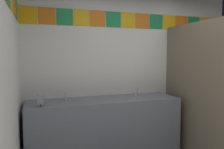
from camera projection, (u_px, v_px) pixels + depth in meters
wall_back at (134, 69)px, 3.82m from camera, size 3.60×0.09×2.56m
vanity_counter at (105, 127)px, 3.37m from camera, size 2.25×0.62×0.87m
faucet_left at (66, 97)px, 3.24m from camera, size 0.04×0.10×0.14m
faucet_right at (136, 93)px, 3.59m from camera, size 0.04×0.10×0.14m
soap_dispenser at (41, 100)px, 2.86m from camera, size 0.09×0.09×0.16m
stall_divider at (215, 92)px, 3.13m from camera, size 0.92×1.45×2.00m
toilet at (204, 127)px, 3.77m from camera, size 0.39×0.49×0.74m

